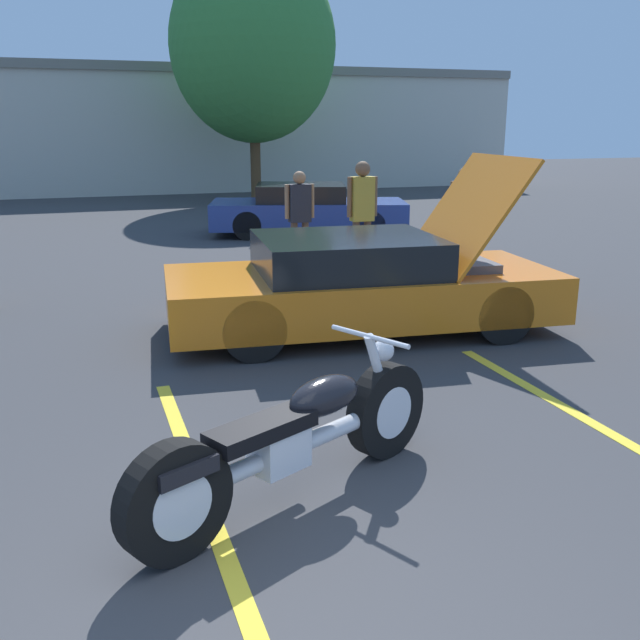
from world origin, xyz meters
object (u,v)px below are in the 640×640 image
Objects in this scene: tree_background at (253,45)px; parked_car_right_row at (307,210)px; spectator_by_show_car at (463,209)px; spectator_midground at (362,207)px; motorcycle at (294,440)px; show_car_hood_open at (363,284)px; spectator_far_lot at (300,211)px.

tree_background reaches higher than parked_car_right_row.
spectator_midground reaches higher than spectator_by_show_car.
motorcycle is at bearing -103.38° from tree_background.
spectator_midground is at bearing -79.72° from parked_car_right_row.
parked_car_right_row is (1.76, 7.55, -0.04)m from show_car_hood_open.
parked_car_right_row is 2.79× the size of spectator_far_lot.
parked_car_right_row is at bearing 70.15° from spectator_far_lot.
tree_background reaches higher than spectator_far_lot.
tree_background is at bearing 86.85° from show_car_hood_open.
motorcycle is 0.52× the size of parked_car_right_row.
spectator_midground is (3.19, 6.61, 0.68)m from motorcycle.
motorcycle is at bearing -107.80° from spectator_far_lot.
tree_background is 15.43m from show_car_hood_open.
spectator_far_lot is at bearing 89.63° from show_car_hood_open.
motorcycle is at bearing -91.45° from parked_car_right_row.
spectator_midground is 1.17m from spectator_far_lot.
show_car_hood_open is 7.76m from parked_car_right_row.
tree_background is 19.25m from motorcycle.
motorcycle is 1.39× the size of spectator_by_show_car.
parked_car_right_row is (3.72, 11.14, 0.11)m from motorcycle.
spectator_by_show_car reaches higher than parked_car_right_row.
show_car_hood_open is 4.24m from spectator_by_show_car.
tree_background is at bearing 102.04° from parked_car_right_row.
parked_car_right_row is 2.68× the size of spectator_by_show_car.
motorcycle is 0.50× the size of show_car_hood_open.
motorcycle is 7.37m from spectator_midground.
show_car_hood_open is at bearing -96.45° from spectator_far_lot.
motorcycle is 7.86m from spectator_far_lot.
parked_car_right_row is 4.59m from spectator_midground.
spectator_far_lot is at bearing -100.22° from tree_background.
tree_background is 1.65× the size of parked_car_right_row.
spectator_by_show_car reaches higher than spectator_far_lot.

